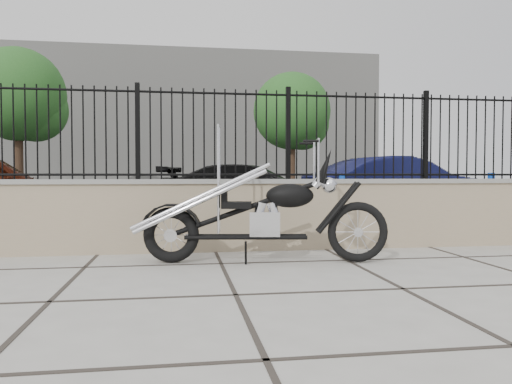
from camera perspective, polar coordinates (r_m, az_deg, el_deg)
name	(u,v)px	position (r m, az deg, el deg)	size (l,w,h in m)	color
ground_plane	(236,295)	(4.31, -2.34, -11.70)	(90.00, 90.00, 0.00)	#99968E
parking_lot	(194,205)	(16.70, -7.12, -1.52)	(30.00, 30.00, 0.00)	black
retaining_wall	(215,215)	(6.70, -4.73, -2.63)	(14.00, 0.36, 0.96)	gray
iron_fence	(215,134)	(6.70, -4.75, 6.62)	(14.00, 0.08, 1.20)	black
background_building	(187,126)	(30.81, -7.89, 7.53)	(22.00, 6.00, 8.00)	beige
chopper_motorcycle	(260,193)	(5.74, 0.45, -0.10)	(2.70, 0.47, 1.62)	black
car_black	(252,191)	(12.06, -0.44, 0.17)	(1.78, 4.37, 1.27)	black
car_blue	(398,188)	(12.19, 15.91, 0.49)	(1.52, 4.34, 1.43)	#0E1136
bollard_a	(113,211)	(8.45, -16.01, -2.07)	(0.10, 0.10, 0.86)	blue
bollard_b	(342,202)	(9.57, 9.82, -1.11)	(0.12, 0.12, 1.01)	blue
bollard_c	(491,201)	(10.39, 25.26, -0.91)	(0.13, 0.13, 1.05)	#0B45A8
tree_left	(18,90)	(21.94, -25.60, 10.44)	(3.65, 3.65, 6.16)	#382619
tree_right	(292,108)	(21.33, 4.11, 9.59)	(3.25, 3.25, 5.48)	#382619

